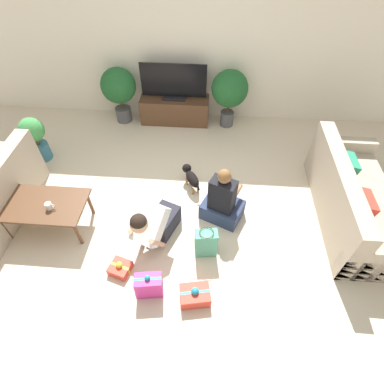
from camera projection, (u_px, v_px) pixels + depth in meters
name	position (u px, v px, depth m)	size (l,w,h in m)	color
ground_plane	(171.00, 220.00, 4.11)	(16.00, 16.00, 0.00)	beige
wall_back	(186.00, 44.00, 4.91)	(8.40, 0.06, 2.60)	silver
sofa_right	(352.00, 201.00, 3.96)	(0.88, 2.01, 0.84)	tan
coffee_table	(43.00, 206.00, 3.76)	(1.06, 0.62, 0.44)	brown
tv_console	(175.00, 110.00, 5.53)	(1.23, 0.42, 0.47)	brown
tv	(174.00, 84.00, 5.15)	(1.13, 0.20, 0.63)	black
potted_plant_back_right	(230.00, 91.00, 5.11)	(0.63, 0.63, 1.04)	#4C4C51
potted_plant_corner_left	(34.00, 136.00, 4.66)	(0.38, 0.38, 0.74)	#336B84
potted_plant_back_left	(119.00, 88.00, 5.23)	(0.61, 0.61, 1.01)	#4C4C51
person_kneeling	(154.00, 223.00, 3.64)	(0.57, 0.82, 0.79)	#23232D
person_sitting	(222.00, 201.00, 3.93)	(0.64, 0.60, 0.90)	#283351
dog	(191.00, 177.00, 4.40)	(0.31, 0.47, 0.30)	black
gift_box_a	(120.00, 268.00, 3.56)	(0.29, 0.28, 0.17)	red
gift_box_b	(195.00, 295.00, 3.31)	(0.37, 0.30, 0.23)	red
gift_box_c	(149.00, 285.00, 3.31)	(0.32, 0.21, 0.37)	#CC3389
gift_bag_a	(206.00, 243.00, 3.61)	(0.28, 0.19, 0.44)	#4CA384
mug	(49.00, 206.00, 3.64)	(0.12, 0.08, 0.09)	silver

